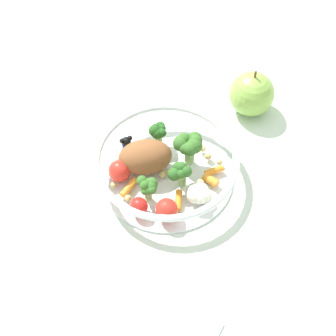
{
  "coord_description": "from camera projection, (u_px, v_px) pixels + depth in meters",
  "views": [
    {
      "loc": [
        -0.3,
        0.33,
        0.63
      ],
      "look_at": [
        -0.0,
        0.0,
        0.03
      ],
      "focal_mm": 53.81,
      "sensor_mm": 36.0,
      "label": 1
    }
  ],
  "objects": [
    {
      "name": "loose_apple",
      "position": [
        252.0,
        94.0,
        0.82
      ],
      "size": [
        0.07,
        0.07,
        0.09
      ],
      "color": "#8CB74C",
      "rests_on": "ground_plane"
    },
    {
      "name": "ground_plane",
      "position": [
        167.0,
        175.0,
        0.77
      ],
      "size": [
        2.4,
        2.4,
        0.0
      ],
      "primitive_type": "plane",
      "color": "silver"
    },
    {
      "name": "food_container",
      "position": [
        165.0,
        167.0,
        0.75
      ],
      "size": [
        0.22,
        0.22,
        0.07
      ],
      "color": "white",
      "rests_on": "ground_plane"
    }
  ]
}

